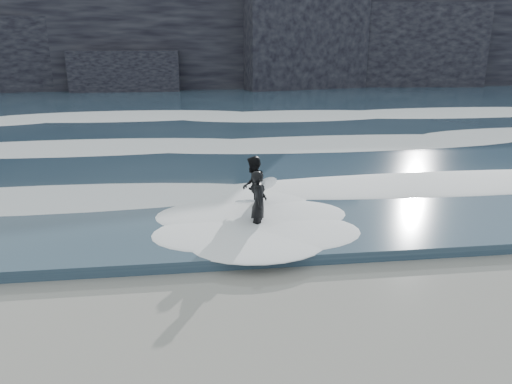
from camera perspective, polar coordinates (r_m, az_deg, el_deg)
ground at (r=9.70m, az=5.80°, el=-16.47°), size 120.00×120.00×0.00m
sea at (r=37.23m, az=-4.31°, el=9.39°), size 90.00×52.00×0.30m
headland at (r=53.84m, az=-5.50°, el=17.05°), size 70.00×9.00×10.00m
foam_near at (r=17.65m, az=-0.68°, el=1.06°), size 60.00×3.20×0.20m
foam_mid at (r=24.40m, az=-2.60°, el=5.74°), size 60.00×4.00×0.24m
foam_far at (r=33.24m, az=-3.93°, el=8.93°), size 60.00×4.80×0.30m
surfer_left at (r=13.98m, az=0.07°, el=-1.19°), size 0.97×1.92×1.83m
surfer_right at (r=15.32m, az=-0.18°, el=0.64°), size 1.18×1.87×1.89m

